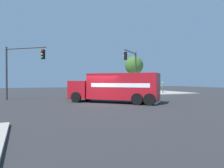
% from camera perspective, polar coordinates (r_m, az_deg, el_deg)
% --- Properties ---
extents(ground_plane, '(100.00, 100.00, 0.00)m').
position_cam_1_polar(ground_plane, '(19.05, -3.22, -5.30)').
color(ground_plane, '#2B2B2D').
extents(sidewalk_corner_near, '(12.12, 12.12, 0.14)m').
position_cam_1_polar(sidewalk_corner_near, '(36.63, 9.02, -2.25)').
color(sidewalk_corner_near, '#9E998E').
rests_on(sidewalk_corner_near, ground).
extents(delivery_truck, '(7.85, 7.73, 2.73)m').
position_cam_1_polar(delivery_truck, '(19.78, 1.04, -0.88)').
color(delivery_truck, '#AD141E').
rests_on(delivery_truck, ground).
extents(traffic_light_primary, '(3.90, 3.33, 5.70)m').
position_cam_1_polar(traffic_light_primary, '(24.38, -23.78, 4.93)').
color(traffic_light_primary, '#38383D').
rests_on(traffic_light_primary, ground).
extents(traffic_light_secondary, '(3.37, 3.14, 5.87)m').
position_cam_1_polar(traffic_light_secondary, '(27.97, 5.50, 4.90)').
color(traffic_light_secondary, '#38383D').
rests_on(traffic_light_secondary, sidewalk_corner_near).
extents(pedestrian_near_corner, '(0.39, 0.41, 1.76)m').
position_cam_1_polar(pedestrian_near_corner, '(34.64, 13.54, -0.65)').
color(pedestrian_near_corner, '#4C4C51').
rests_on(pedestrian_near_corner, sidewalk_corner_near).
extents(picket_fence_run, '(6.94, 0.05, 0.95)m').
position_cam_1_polar(picket_fence_run, '(41.62, 4.72, -1.11)').
color(picket_fence_run, silver).
rests_on(picket_fence_run, sidewalk_corner_near).
extents(shade_tree_near, '(3.35, 3.35, 6.39)m').
position_cam_1_polar(shade_tree_near, '(38.89, 5.97, 4.96)').
color(shade_tree_near, brown).
rests_on(shade_tree_near, sidewalk_corner_near).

